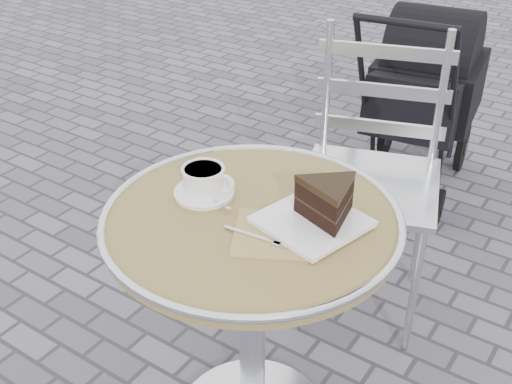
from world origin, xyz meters
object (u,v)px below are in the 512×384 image
Objects in this scene: cafe_table at (252,271)px; cake_plate_set at (323,206)px; bistro_chair at (376,143)px; cappuccino_set at (204,183)px; baby_stroller at (422,100)px.

cake_plate_set reaches higher than cafe_table.
cappuccino_set is at bearing -119.35° from bistro_chair.
cappuccino_set is 0.18× the size of baby_stroller.
baby_stroller is at bearing 72.98° from cappuccino_set.
baby_stroller is (-0.32, 1.54, -0.37)m from cake_plate_set.
baby_stroller is (-0.01, 1.58, -0.35)m from cappuccino_set.
cafe_table is 1.61m from baby_stroller.
baby_stroller is at bearing 95.80° from cafe_table.
bistro_chair reaches higher than cake_plate_set.
cake_plate_set is (0.15, 0.06, 0.22)m from cafe_table.
cafe_table is 0.27m from cake_plate_set.
cake_plate_set reaches higher than cappuccino_set.
bistro_chair reaches higher than cappuccino_set.
bistro_chair is at bearing -88.69° from baby_stroller.
bistro_chair reaches higher than baby_stroller.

